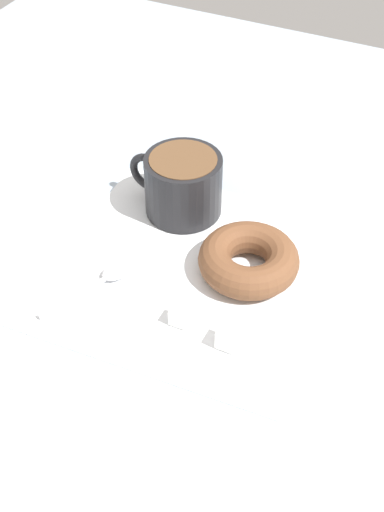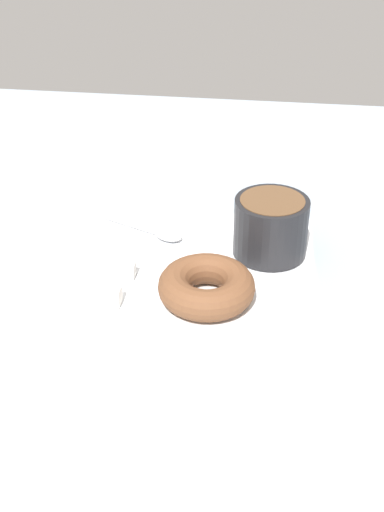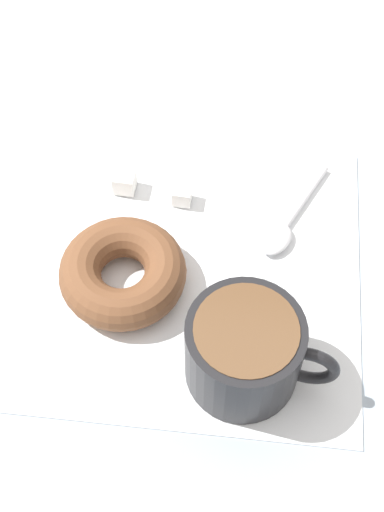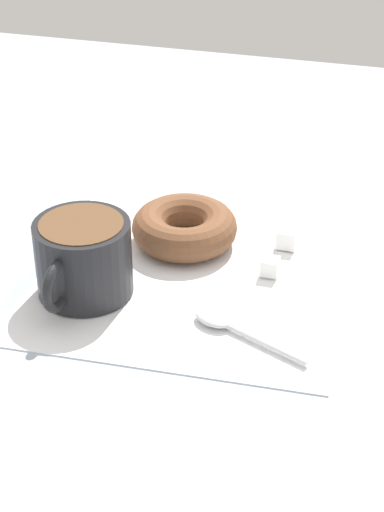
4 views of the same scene
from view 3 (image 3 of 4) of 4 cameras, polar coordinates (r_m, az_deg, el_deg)
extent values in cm
cube|color=#99A8B7|center=(62.80, -2.15, 0.21)|extent=(120.00, 120.00, 2.00)
cube|color=white|center=(60.50, 0.00, -1.10)|extent=(29.60, 29.60, 0.30)
cylinder|color=black|center=(52.99, 4.14, -7.61)|extent=(8.69, 8.69, 6.96)
cylinder|color=brown|center=(50.05, 4.37, -6.01)|extent=(7.49, 7.49, 0.60)
torus|color=black|center=(53.03, 9.20, -8.67)|extent=(1.33, 4.86, 4.80)
torus|color=brown|center=(58.43, -5.56, -1.31)|extent=(10.47, 10.47, 3.46)
ellipsoid|color=silver|center=(61.91, 6.73, 1.34)|extent=(4.26, 3.64, 0.90)
cylinder|color=silver|center=(64.98, 8.93, 4.46)|extent=(8.20, 3.99, 0.56)
cube|color=white|center=(64.92, -5.42, 5.96)|extent=(1.90, 1.90, 1.90)
cube|color=white|center=(63.85, -0.81, 4.91)|extent=(1.64, 1.64, 1.64)
camera|label=1|loc=(0.84, -18.93, 56.10)|focal=50.00mm
camera|label=2|loc=(0.76, -71.19, 19.09)|focal=50.00mm
camera|label=4|loc=(0.78, 67.64, 22.28)|focal=60.00mm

